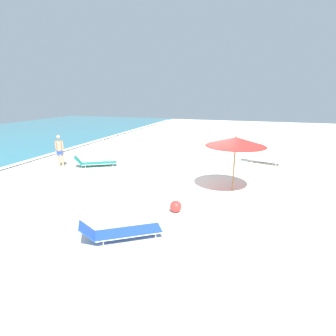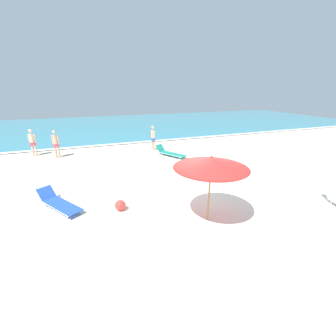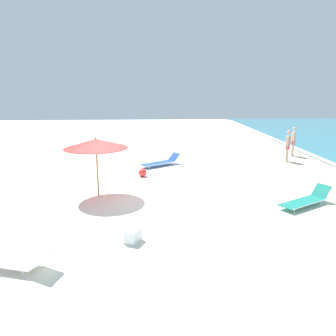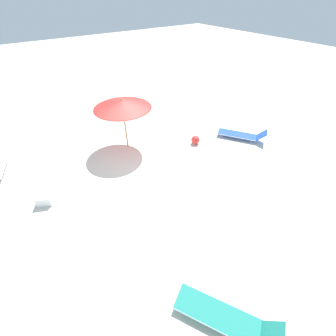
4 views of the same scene
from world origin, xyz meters
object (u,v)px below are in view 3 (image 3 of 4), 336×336
at_px(sun_lounger_beside_umbrella, 161,162).
at_px(beachgoer_shoreline_child, 288,144).
at_px(beach_ball, 142,173).
at_px(sun_lounger_near_water_left, 14,260).
at_px(cooler_box, 133,235).
at_px(beachgoer_wading_adult, 293,140).
at_px(beach_umbrella, 96,144).
at_px(sun_lounger_under_umbrella, 306,200).

distance_m(sun_lounger_beside_umbrella, beachgoer_shoreline_child, 7.22).
bearing_deg(beach_ball, beachgoer_shoreline_child, 108.69).
height_order(sun_lounger_near_water_left, cooler_box, sun_lounger_near_water_left).
bearing_deg(beachgoer_shoreline_child, beachgoer_wading_adult, -11.28).
relative_size(beach_umbrella, beachgoer_shoreline_child, 1.36).
height_order(sun_lounger_beside_umbrella, beachgoer_wading_adult, beachgoer_wading_adult).
distance_m(sun_lounger_beside_umbrella, beachgoer_wading_adult, 8.41).
distance_m(sun_lounger_beside_umbrella, sun_lounger_near_water_left, 10.70).
height_order(sun_lounger_beside_umbrella, beachgoer_shoreline_child, beachgoer_shoreline_child).
relative_size(sun_lounger_near_water_left, beachgoer_shoreline_child, 1.24).
height_order(beach_umbrella, beach_ball, beach_umbrella).
bearing_deg(sun_lounger_near_water_left, beach_ball, 176.51).
bearing_deg(beach_ball, beach_umbrella, -31.69).
xyz_separation_m(beach_ball, cooler_box, (6.65, -0.15, -0.01)).
relative_size(beach_ball, cooler_box, 0.66).
relative_size(sun_lounger_under_umbrella, beach_ball, 5.62).
xyz_separation_m(sun_lounger_near_water_left, beachgoer_shoreline_child, (-10.61, 10.97, 0.79)).
relative_size(beachgoer_wading_adult, beachgoer_shoreline_child, 1.00).
height_order(beach_umbrella, sun_lounger_under_umbrella, beach_umbrella).
distance_m(sun_lounger_beside_umbrella, beach_ball, 2.34).
relative_size(sun_lounger_beside_umbrella, cooler_box, 3.60).
distance_m(beach_umbrella, beachgoer_shoreline_child, 11.23).
xyz_separation_m(sun_lounger_under_umbrella, beachgoer_wading_adult, (-8.42, 3.18, 0.78)).
bearing_deg(cooler_box, sun_lounger_beside_umbrella, -161.14).
relative_size(beachgoer_wading_adult, cooler_box, 2.92).
bearing_deg(sun_lounger_near_water_left, beachgoer_wading_adult, 151.86).
height_order(beachgoer_wading_adult, cooler_box, beachgoer_wading_adult).
distance_m(beach_umbrella, sun_lounger_under_umbrella, 7.93).
bearing_deg(sun_lounger_near_water_left, sun_lounger_beside_umbrella, 175.58).
distance_m(sun_lounger_near_water_left, beach_ball, 8.37).
height_order(sun_lounger_under_umbrella, cooler_box, sun_lounger_under_umbrella).
relative_size(beachgoer_shoreline_child, cooler_box, 2.92).
bearing_deg(beach_ball, sun_lounger_near_water_left, -20.01).
distance_m(sun_lounger_near_water_left, beachgoer_wading_adult, 17.00).
bearing_deg(beach_ball, sun_lounger_under_umbrella, 54.49).
bearing_deg(cooler_box, beach_ball, -155.22).
relative_size(beach_umbrella, sun_lounger_near_water_left, 1.10).
relative_size(sun_lounger_beside_umbrella, beachgoer_shoreline_child, 1.23).
height_order(beach_umbrella, sun_lounger_near_water_left, beach_umbrella).
bearing_deg(sun_lounger_beside_umbrella, sun_lounger_under_umbrella, 4.37).
height_order(beachgoer_shoreline_child, cooler_box, beachgoer_shoreline_child).
bearing_deg(beach_umbrella, beach_ball, 148.31).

